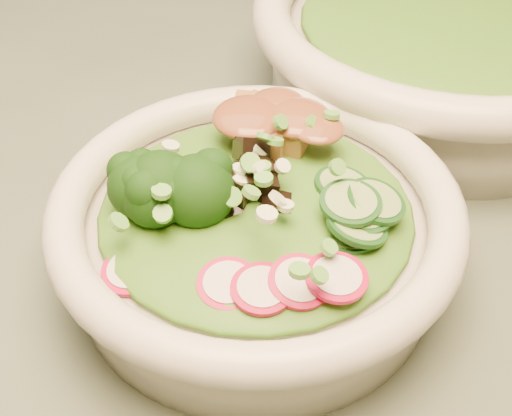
# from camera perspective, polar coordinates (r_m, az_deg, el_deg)

# --- Properties ---
(dining_table) EXTENTS (1.20, 0.80, 0.75)m
(dining_table) POSITION_cam_1_polar(r_m,az_deg,el_deg) (0.57, 12.26, -8.64)
(dining_table) COLOR black
(dining_table) RESTS_ON ground
(salad_bowl) EXTENTS (0.23, 0.23, 0.06)m
(salad_bowl) POSITION_cam_1_polar(r_m,az_deg,el_deg) (0.41, 0.00, -1.89)
(salad_bowl) COLOR silver
(salad_bowl) RESTS_ON dining_table
(side_bowl) EXTENTS (0.30, 0.30, 0.08)m
(side_bowl) POSITION_cam_1_polar(r_m,az_deg,el_deg) (0.58, 15.01, 12.61)
(side_bowl) COLOR silver
(side_bowl) RESTS_ON dining_table
(lettuce_bed) EXTENTS (0.18, 0.18, 0.02)m
(lettuce_bed) POSITION_cam_1_polar(r_m,az_deg,el_deg) (0.39, -0.00, 0.11)
(lettuce_bed) COLOR #245D13
(lettuce_bed) RESTS_ON salad_bowl
(side_lettuce) EXTENTS (0.20, 0.20, 0.02)m
(side_lettuce) POSITION_cam_1_polar(r_m,az_deg,el_deg) (0.57, 15.39, 14.46)
(side_lettuce) COLOR #245D13
(side_lettuce) RESTS_ON side_bowl
(broccoli_florets) EXTENTS (0.07, 0.06, 0.04)m
(broccoli_florets) POSITION_cam_1_polar(r_m,az_deg,el_deg) (0.39, -7.87, 1.96)
(broccoli_florets) COLOR black
(broccoli_florets) RESTS_ON salad_bowl
(radish_slices) EXTENTS (0.10, 0.04, 0.02)m
(radish_slices) POSITION_cam_1_polar(r_m,az_deg,el_deg) (0.35, -0.73, -5.81)
(radish_slices) COLOR #A80C34
(radish_slices) RESTS_ON salad_bowl
(cucumber_slices) EXTENTS (0.06, 0.06, 0.03)m
(cucumber_slices) POSITION_cam_1_polar(r_m,az_deg,el_deg) (0.38, 8.29, 0.37)
(cucumber_slices) COLOR #91BB68
(cucumber_slices) RESTS_ON salad_bowl
(mushroom_heap) EXTENTS (0.06, 0.06, 0.03)m
(mushroom_heap) POSITION_cam_1_polar(r_m,az_deg,el_deg) (0.39, 0.19, 2.33)
(mushroom_heap) COLOR black
(mushroom_heap) RESTS_ON salad_bowl
(tofu_cubes) EXTENTS (0.08, 0.05, 0.03)m
(tofu_cubes) POSITION_cam_1_polar(r_m,az_deg,el_deg) (0.43, 1.08, 5.86)
(tofu_cubes) COLOR brown
(tofu_cubes) RESTS_ON salad_bowl
(peanut_sauce) EXTENTS (0.06, 0.05, 0.01)m
(peanut_sauce) POSITION_cam_1_polar(r_m,az_deg,el_deg) (0.42, 1.10, 7.08)
(peanut_sauce) COLOR brown
(peanut_sauce) RESTS_ON tofu_cubes
(scallion_garnish) EXTENTS (0.17, 0.17, 0.02)m
(scallion_garnish) POSITION_cam_1_polar(r_m,az_deg,el_deg) (0.38, -0.00, 2.33)
(scallion_garnish) COLOR #5DAD3D
(scallion_garnish) RESTS_ON salad_bowl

